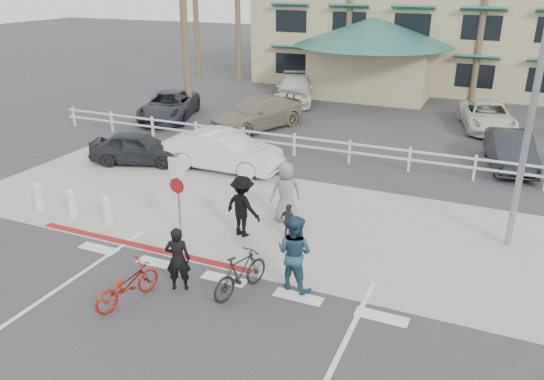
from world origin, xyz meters
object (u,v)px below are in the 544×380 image
at_px(sign_post, 178,191).
at_px(bike_red, 127,285).
at_px(car_red_compact, 138,148).
at_px(bike_black, 240,273).
at_px(car_white_sedan, 223,151).

distance_m(sign_post, bike_red, 3.58).
bearing_deg(bike_red, sign_post, -63.94).
xyz_separation_m(sign_post, car_red_compact, (-5.17, 4.93, -0.80)).
distance_m(sign_post, bike_black, 3.66).
xyz_separation_m(bike_black, car_white_sedan, (-4.59, 7.60, 0.23)).
distance_m(sign_post, car_red_compact, 7.19).
relative_size(sign_post, car_red_compact, 0.75).
relative_size(sign_post, bike_red, 1.63).
height_order(bike_black, car_red_compact, car_red_compact).
bearing_deg(bike_red, bike_black, -133.83).
height_order(bike_black, car_white_sedan, car_white_sedan).
relative_size(bike_black, car_red_compact, 0.46).
distance_m(bike_red, car_red_compact, 10.18).
distance_m(car_white_sedan, car_red_compact, 3.60).
height_order(sign_post, bike_black, sign_post).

